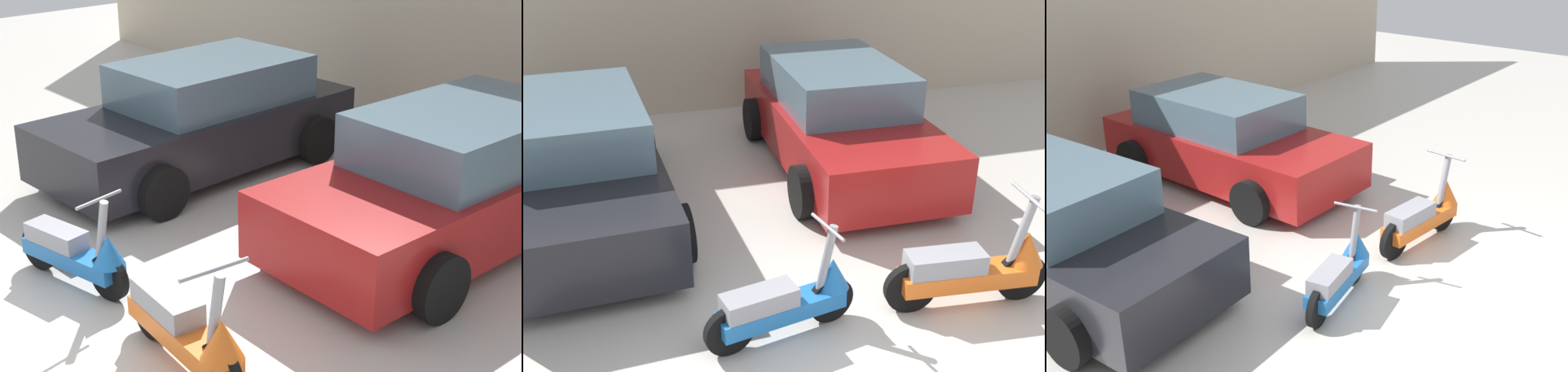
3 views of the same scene
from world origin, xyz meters
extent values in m
cylinder|color=black|center=(-0.24, 1.25, 0.22)|extent=(0.45, 0.16, 0.45)
cylinder|color=black|center=(-1.21, 1.06, 0.22)|extent=(0.45, 0.16, 0.45)
cube|color=#1E66B2|center=(-0.73, 1.16, 0.28)|extent=(1.20, 0.49, 0.16)
cube|color=gray|center=(-0.93, 1.11, 0.44)|extent=(0.69, 0.38, 0.17)
cylinder|color=gray|center=(-0.29, 1.24, 0.67)|extent=(0.22, 0.11, 0.63)
cylinder|color=gray|center=(-0.29, 1.24, 0.99)|extent=(0.13, 0.51, 0.03)
cone|color=#1E66B2|center=(-0.22, 1.25, 0.50)|extent=(0.35, 0.35, 0.29)
cylinder|color=black|center=(0.52, 1.18, 0.25)|extent=(0.50, 0.14, 0.50)
cube|color=orange|center=(1.06, 1.13, 0.31)|extent=(1.32, 0.43, 0.17)
cube|color=gray|center=(0.83, 1.15, 0.49)|extent=(0.75, 0.36, 0.19)
cylinder|color=gray|center=(1.55, 1.08, 0.75)|extent=(0.24, 0.11, 0.70)
cylinder|color=gray|center=(1.55, 1.08, 1.10)|extent=(0.09, 0.57, 0.03)
cone|color=orange|center=(1.63, 1.07, 0.56)|extent=(0.36, 0.36, 0.32)
cube|color=black|center=(-2.34, 3.89, 0.52)|extent=(1.92, 4.23, 0.69)
cube|color=slate|center=(-2.35, 4.14, 1.14)|extent=(1.63, 2.39, 0.54)
cylinder|color=black|center=(-1.39, 2.65, 0.32)|extent=(0.25, 0.64, 0.63)
cylinder|color=black|center=(-3.18, 2.56, 0.32)|extent=(0.25, 0.64, 0.63)
cylinder|color=black|center=(-1.51, 5.22, 0.32)|extent=(0.25, 0.64, 0.63)
cylinder|color=black|center=(-3.30, 5.13, 0.32)|extent=(0.25, 0.64, 0.63)
cube|color=maroon|center=(1.08, 4.53, 0.52)|extent=(1.82, 4.22, 0.70)
cube|color=slate|center=(1.08, 4.78, 1.15)|extent=(1.58, 2.37, 0.55)
cylinder|color=black|center=(1.96, 3.22, 0.32)|extent=(0.23, 0.64, 0.64)
cylinder|color=black|center=(0.15, 3.25, 0.32)|extent=(0.23, 0.64, 0.64)
cylinder|color=black|center=(0.19, 5.85, 0.32)|extent=(0.23, 0.64, 0.64)
camera|label=1|loc=(5.47, -1.97, 3.79)|focal=55.00mm
camera|label=2|loc=(-2.01, -3.31, 3.71)|focal=45.00mm
camera|label=3|loc=(-5.82, -2.40, 4.09)|focal=45.00mm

